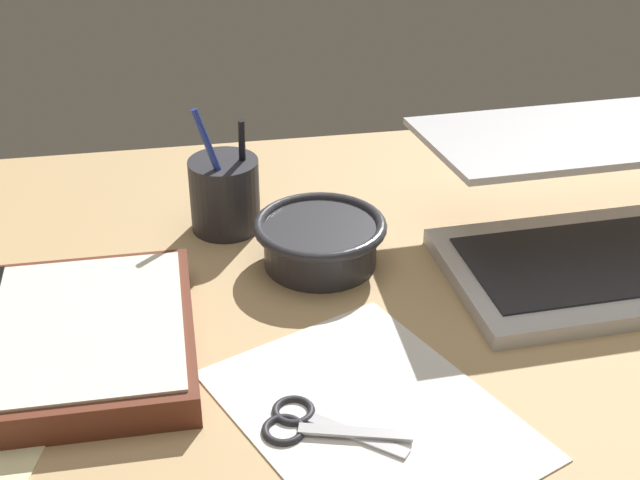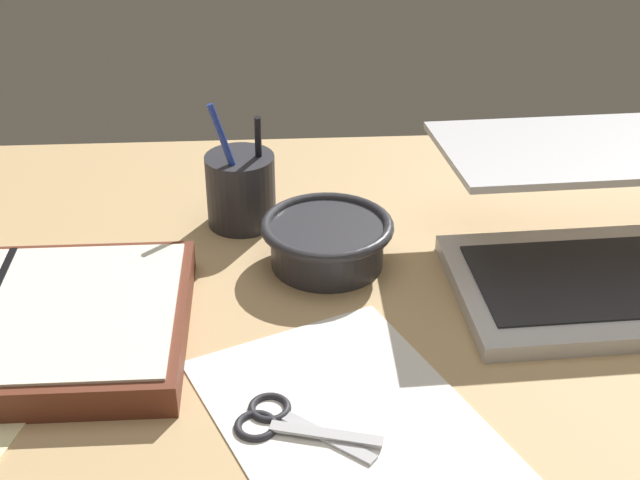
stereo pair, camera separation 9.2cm
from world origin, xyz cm
name	(u,v)px [view 2 (the right image)]	position (x,y,z in cm)	size (l,w,h in cm)	color
desk_top	(350,350)	(0.00, 0.00, 1.00)	(140.00, 100.00, 2.00)	tan
laptop	(610,235)	(29.16, 10.71, 7.06)	(36.11, 32.91, 14.01)	silver
bowl	(327,240)	(-1.30, 14.93, 5.05)	(14.91, 14.91, 5.45)	#2D2D33
pen_cup	(241,189)	(-11.03, 25.05, 6.55)	(8.32, 8.32, 16.22)	#28282D
scissors	(278,421)	(-7.34, -11.55, 2.34)	(12.84, 9.51, 0.80)	#B7B7BC
paper_sheet_front	(346,417)	(-1.33, -11.04, 2.08)	(21.19, 27.90, 0.16)	white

